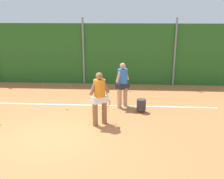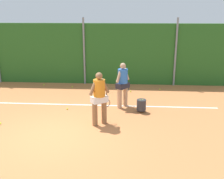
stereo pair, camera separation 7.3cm
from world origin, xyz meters
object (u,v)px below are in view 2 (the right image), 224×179
Objects in this scene: player_foreground_near at (99,96)px; ball_hopper at (141,105)px; tennis_ball_2 at (67,109)px; tennis_ball_7 at (72,87)px; tennis_ball_8 at (0,123)px; tennis_ball_1 at (131,91)px; tennis_ball_3 at (160,89)px; player_midcourt at (123,83)px; tennis_ball_6 at (44,85)px; tennis_ball_4 at (92,95)px; tennis_ball_5 at (126,100)px.

player_foreground_near reaches higher than ball_hopper.
tennis_ball_2 and tennis_ball_7 have the same top height.
tennis_ball_7 is at bearing 72.34° from tennis_ball_8.
player_foreground_near is 4.98m from tennis_ball_7.
tennis_ball_1 is at bearing 99.04° from ball_hopper.
ball_hopper is 7.78× the size of tennis_ball_3.
player_midcourt is 5.27m from tennis_ball_6.
tennis_ball_4 is (-3.23, -1.21, 0.00)m from tennis_ball_3.
tennis_ball_4 is at bearing 87.59° from player_midcourt.
player_foreground_near is 2.85m from tennis_ball_5.
tennis_ball_4 is at bearing -48.02° from tennis_ball_7.
player_foreground_near is 2.07m from ball_hopper.
tennis_ball_8 is (-3.44, -0.24, -1.00)m from player_foreground_near.
player_midcourt is at bearing 144.22° from ball_hopper.
player_foreground_near is at bearing -120.19° from tennis_ball_3.
tennis_ball_7 is at bearing 84.86° from player_midcourt.
ball_hopper reaches higher than tennis_ball_8.
tennis_ball_1 is 1.00× the size of tennis_ball_3.
tennis_ball_1 is at bearing 45.37° from tennis_ball_2.
tennis_ball_7 is (-1.23, 1.36, 0.00)m from tennis_ball_4.
ball_hopper is at bearing 5.82° from player_foreground_near.
tennis_ball_2 and tennis_ball_3 have the same top height.
tennis_ball_2 is 1.00× the size of tennis_ball_7.
tennis_ball_6 is 1.00× the size of tennis_ball_8.
tennis_ball_4 is 1.00× the size of tennis_ball_8.
ball_hopper is 3.25m from tennis_ball_3.
player_midcourt is at bearing -125.18° from tennis_ball_3.
tennis_ball_3 and tennis_ball_7 have the same top height.
tennis_ball_7 is (-4.46, 0.15, 0.00)m from tennis_ball_3.
tennis_ball_1 and tennis_ball_5 have the same top height.
tennis_ball_5 is at bearing 115.40° from ball_hopper.
player_foreground_near reaches higher than tennis_ball_6.
player_foreground_near is 3.35m from tennis_ball_4.
ball_hopper is 1.42m from tennis_ball_5.
player_midcourt is at bearing -99.14° from tennis_ball_1.
tennis_ball_5 and tennis_ball_6 have the same top height.
player_foreground_near is at bearing -66.54° from tennis_ball_7.
tennis_ball_4 is (-1.78, -0.74, 0.00)m from tennis_ball_1.
tennis_ball_5 is at bearing -20.38° from tennis_ball_4.
tennis_ball_6 is at bearing 149.57° from tennis_ball_4.
tennis_ball_1 is at bearing 42.24° from tennis_ball_8.
ball_hopper is at bearing 16.91° from tennis_ball_8.
player_midcourt reaches higher than ball_hopper.
ball_hopper is 7.78× the size of tennis_ball_2.
tennis_ball_3 is (2.52, 4.33, -1.00)m from player_foreground_near.
tennis_ball_4 is (-2.19, 1.86, -0.26)m from ball_hopper.
tennis_ball_8 is at bearing -142.22° from tennis_ball_2.
tennis_ball_5 is at bearing -26.99° from tennis_ball_6.
tennis_ball_3 and tennis_ball_8 have the same top height.
tennis_ball_7 is (-3.42, 3.22, -0.26)m from ball_hopper.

